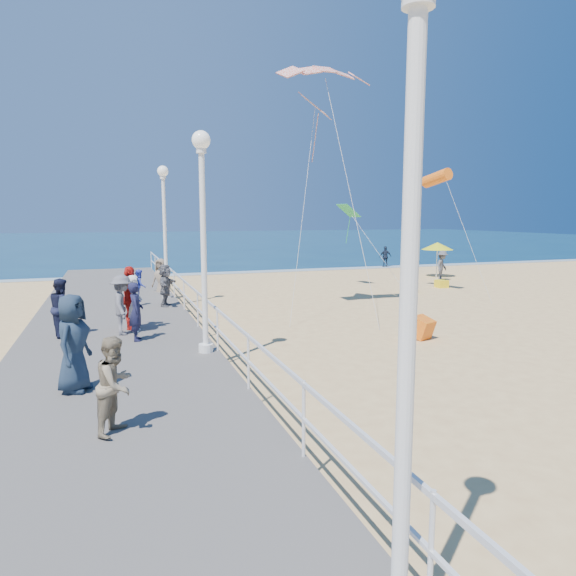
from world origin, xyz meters
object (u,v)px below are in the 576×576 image
object	(u,v)px
toddler_held	(140,285)
spectator_2	(122,305)
beach_umbrella	(437,246)
spectator_6	(131,287)
spectator_0	(136,312)
lamp_post_far	(164,218)
spectator_5	(165,285)
beach_chair_right	(442,284)
spectator_3	(130,298)
spectator_4	(73,343)
box_kite	(422,330)
beach_chair_left	(410,288)
spectator_7	(62,308)
beach_walker_b	(385,257)
lamp_post_near	(411,227)
lamp_post_mid	(203,219)
beach_walker_a	(442,266)
woman_holding_toddler	(135,303)
spectator_1	(116,385)
beach_walker_c	(162,279)

from	to	relation	value
toddler_held	spectator_2	xyz separation A→B (m)	(-0.51, -0.45, -0.47)
beach_umbrella	spectator_6	bearing A→B (deg)	-159.06
spectator_0	lamp_post_far	bearing A→B (deg)	-9.54
spectator_5	beach_chair_right	size ratio (longest dim) A/B	2.85
toddler_held	spectator_6	xyz separation A→B (m)	(-0.12, 4.12, -0.59)
spectator_3	spectator_4	world-z (taller)	spectator_4
box_kite	beach_chair_left	distance (m)	9.93
spectator_7	beach_walker_b	world-z (taller)	spectator_7
spectator_2	spectator_7	size ratio (longest dim) A/B	1.04
beach_umbrella	beach_chair_left	distance (m)	7.14
lamp_post_near	lamp_post_far	world-z (taller)	same
lamp_post_far	beach_walker_b	world-z (taller)	lamp_post_far
beach_walker_b	toddler_held	bearing A→B (deg)	49.57
lamp_post_mid	spectator_4	bearing A→B (deg)	-144.87
lamp_post_far	beach_chair_right	xyz separation A→B (m)	(14.26, 1.22, -3.46)
toddler_held	beach_umbrella	size ratio (longest dim) A/B	0.44
lamp_post_mid	spectator_2	xyz separation A→B (m)	(-1.87, 2.65, -2.41)
lamp_post_near	beach_walker_b	bearing A→B (deg)	60.35
lamp_post_near	beach_umbrella	world-z (taller)	lamp_post_near
beach_walker_a	beach_walker_b	xyz separation A→B (m)	(0.85, 7.95, -0.10)
lamp_post_mid	spectator_6	distance (m)	7.79
beach_walker_a	beach_walker_b	bearing A→B (deg)	48.08
spectator_7	beach_umbrella	size ratio (longest dim) A/B	0.76
spectator_2	spectator_4	xyz separation A→B (m)	(-1.01, -4.68, 0.09)
spectator_3	lamp_post_mid	bearing A→B (deg)	-140.44
spectator_5	toddler_held	bearing A→B (deg)	-174.65
spectator_2	beach_walker_b	xyz separation A→B (m)	(18.70, 17.90, -0.48)
lamp_post_near	beach_umbrella	size ratio (longest dim) A/B	2.49
lamp_post_near	spectator_2	world-z (taller)	lamp_post_near
woman_holding_toddler	beach_walker_a	xyz separation A→B (m)	(17.48, 9.64, -0.35)
spectator_3	beach_walker_a	world-z (taller)	spectator_3
box_kite	spectator_0	bearing A→B (deg)	150.74
spectator_2	spectator_3	xyz separation A→B (m)	(0.24, 0.64, 0.09)
lamp_post_far	beach_walker_b	xyz separation A→B (m)	(16.82, 11.55, -2.88)
spectator_6	beach_chair_left	bearing A→B (deg)	-57.69
spectator_4	spectator_6	bearing A→B (deg)	14.07
toddler_held	spectator_1	xyz separation A→B (m)	(-0.79, -7.38, -0.56)
spectator_3	spectator_4	xyz separation A→B (m)	(-1.24, -5.32, 0.00)
lamp_post_mid	woman_holding_toddler	bearing A→B (deg)	117.12
lamp_post_near	toddler_held	size ratio (longest dim) A/B	5.63
spectator_7	beach_walker_c	distance (m)	8.65
spectator_0	box_kite	bearing A→B (deg)	-94.46
spectator_3	box_kite	xyz separation A→B (m)	(8.38, -2.52, -1.04)
spectator_7	beach_walker_c	bearing A→B (deg)	-35.55
beach_walker_a	box_kite	bearing A→B (deg)	-163.75
spectator_4	lamp_post_far	bearing A→B (deg)	8.05
toddler_held	beach_walker_b	size ratio (longest dim) A/B	0.61
spectator_0	beach_walker_b	xyz separation A→B (m)	(18.37, 18.76, -0.42)
beach_walker_c	box_kite	bearing A→B (deg)	-13.66
lamp_post_mid	beach_chair_left	size ratio (longest dim) A/B	9.67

